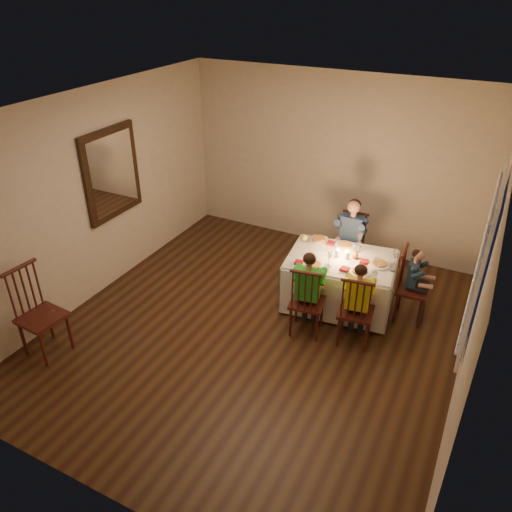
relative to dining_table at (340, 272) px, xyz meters
The scene contains 26 objects.
ground 1.28m from the dining_table, 125.67° to the right, with size 5.00×5.00×0.00m, color black.
wall_left 3.20m from the dining_table, 161.94° to the right, with size 0.02×5.00×2.60m, color beige.
wall_right 2.01m from the dining_table, 31.50° to the right, with size 0.02×5.00×2.60m, color beige.
wall_back 1.87m from the dining_table, 114.02° to the left, with size 4.50×0.02×2.60m, color beige.
ceiling 2.42m from the dining_table, 125.67° to the right, with size 5.00×5.00×0.00m, color white.
dining_table is the anchor object (origin of this frame).
chair_adult 0.86m from the dining_table, 98.52° to the left, with size 0.38×0.36×0.93m, color #3A130F, non-canonical shape.
chair_near_left 0.87m from the dining_table, 102.47° to the right, with size 0.38×0.36×0.93m, color #3A130F, non-canonical shape.
chair_near_right 0.89m from the dining_table, 57.47° to the right, with size 0.38×0.36×0.93m, color #3A130F, non-canonical shape.
chair_end 1.01m from the dining_table, ahead, with size 0.38×0.36×0.93m, color #3A130F, non-canonical shape.
chair_extra 3.53m from the dining_table, 137.65° to the right, with size 0.44×0.42×1.06m, color #3A130F, non-canonical shape.
adult 0.86m from the dining_table, 98.52° to the left, with size 0.40×0.37×1.16m, color navy, non-canonical shape.
child_green 0.87m from the dining_table, 102.47° to the right, with size 0.36×0.33×1.08m, color green, non-canonical shape.
child_yellow 0.89m from the dining_table, 57.47° to the right, with size 0.34×0.31×1.04m, color yellow, non-canonical shape.
child_teal 1.01m from the dining_table, ahead, with size 0.28×0.26×0.95m, color #1B3044, non-canonical shape.
setting_adult 0.37m from the dining_table, 101.16° to the left, with size 0.26×0.26×0.02m, color white.
setting_green 0.46m from the dining_table, 125.10° to the right, with size 0.26×0.26×0.02m, color white.
setting_yellow 0.43m from the dining_table, 38.09° to the right, with size 0.26×0.26×0.02m, color white.
setting_teal 0.50m from the dining_table, ahead, with size 0.26×0.26×0.02m, color white.
candle_left 0.25m from the dining_table, behind, with size 0.06×0.06×0.10m, color white.
candle_right 0.25m from the dining_table, ahead, with size 0.06×0.06×0.10m, color white.
squash 0.66m from the dining_table, 160.95° to the left, with size 0.09×0.09×0.09m, color yellow.
orange_fruit 0.28m from the dining_table, 24.08° to the left, with size 0.08×0.08×0.08m, color orange.
serving_bowl 0.52m from the dining_table, 147.92° to the left, with size 0.22×0.22×0.06m, color white.
wall_mirror 3.15m from the dining_table, 167.24° to the right, with size 0.06×0.95×1.15m.
window_blinds 2.02m from the dining_table, 29.45° to the right, with size 0.07×1.34×1.54m.
Camera 1 is at (2.15, -4.22, 3.74)m, focal length 35.00 mm.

